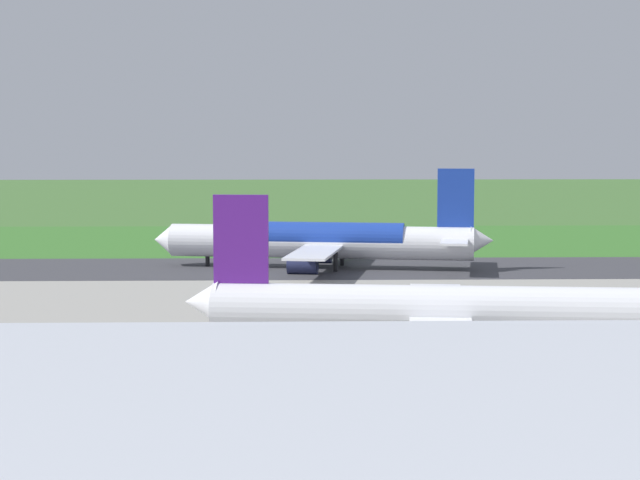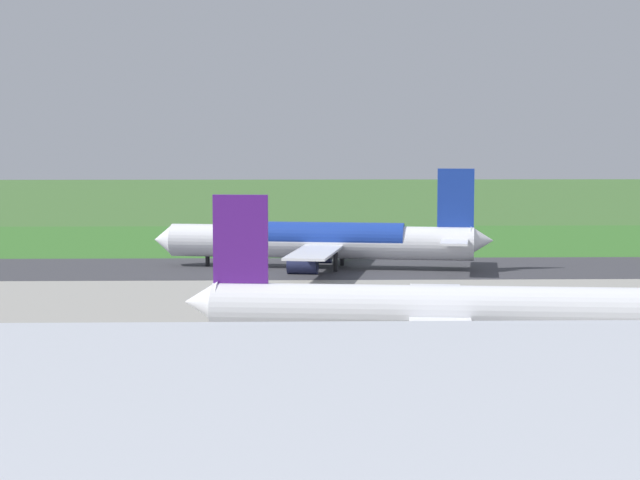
# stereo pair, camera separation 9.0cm
# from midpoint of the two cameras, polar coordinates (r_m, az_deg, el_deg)

# --- Properties ---
(ground_plane) EXTENTS (800.00, 800.00, 0.00)m
(ground_plane) POSITION_cam_midpoint_polar(r_m,az_deg,el_deg) (164.79, -0.21, -1.56)
(ground_plane) COLOR #3D662D
(runway_asphalt) EXTENTS (600.00, 29.00, 0.06)m
(runway_asphalt) POSITION_cam_midpoint_polar(r_m,az_deg,el_deg) (164.79, -0.21, -1.55)
(runway_asphalt) COLOR #38383D
(runway_asphalt) RESTS_ON ground
(apron_concrete) EXTENTS (440.00, 110.00, 0.05)m
(apron_concrete) POSITION_cam_midpoint_polar(r_m,az_deg,el_deg) (102.98, 0.59, -5.72)
(apron_concrete) COLOR gray
(apron_concrete) RESTS_ON ground
(grass_verge_foreground) EXTENTS (600.00, 80.00, 0.04)m
(grass_verge_foreground) POSITION_cam_midpoint_polar(r_m,az_deg,el_deg) (208.21, -0.48, -0.11)
(grass_verge_foreground) COLOR #346B27
(grass_verge_foreground) RESTS_ON ground
(airliner_main) EXTENTS (53.93, 44.37, 15.88)m
(airliner_main) POSITION_cam_midpoint_polar(r_m,az_deg,el_deg) (164.29, 0.15, -0.05)
(airliner_main) COLOR white
(airliner_main) RESTS_ON ground
(airliner_parked_mid) EXTENTS (50.84, 41.70, 14.84)m
(airliner_parked_mid) POSITION_cam_midpoint_polar(r_m,az_deg,el_deg) (99.23, 6.93, -3.81)
(airliner_parked_mid) COLOR white
(airliner_parked_mid) RESTS_ON ground
(no_stopping_sign) EXTENTS (0.60, 0.10, 2.32)m
(no_stopping_sign) POSITION_cam_midpoint_polar(r_m,az_deg,el_deg) (204.89, 0.79, 0.18)
(no_stopping_sign) COLOR slate
(no_stopping_sign) RESTS_ON ground
(traffic_cone_orange) EXTENTS (0.40, 0.40, 0.55)m
(traffic_cone_orange) POSITION_cam_midpoint_polar(r_m,az_deg,el_deg) (207.13, -0.56, -0.07)
(traffic_cone_orange) COLOR orange
(traffic_cone_orange) RESTS_ON ground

